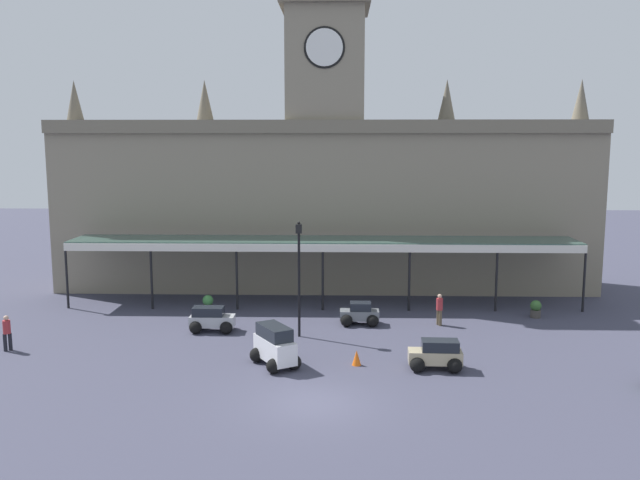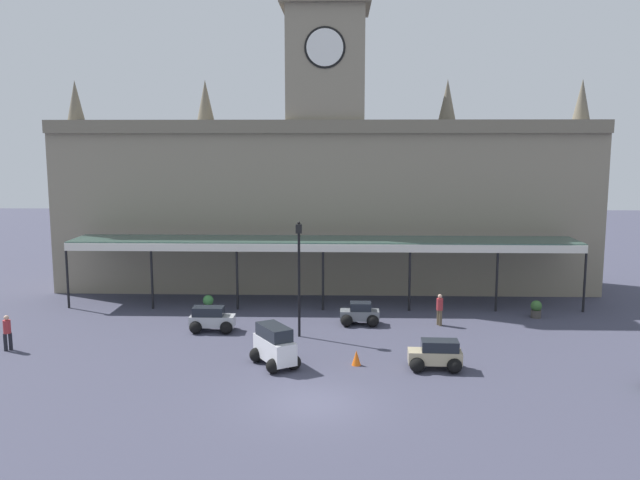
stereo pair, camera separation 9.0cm
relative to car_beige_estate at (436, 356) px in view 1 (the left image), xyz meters
The scene contains 13 objects.
ground_plane 6.38m from the car_beige_estate, 142.61° to the right, with size 140.00×140.00×0.00m, color #3E3E51.
station_building 17.80m from the car_beige_estate, 107.44° to the left, with size 34.34×5.59×18.69m.
entrance_canopy 12.64m from the car_beige_estate, 114.36° to the left, with size 29.61×3.26×3.90m.
car_beige_estate is the anchor object (origin of this frame).
car_grey_sedan 7.52m from the car_beige_estate, 113.76° to the left, with size 2.06×1.54×1.19m.
car_silver_estate 11.88m from the car_beige_estate, 153.02° to the left, with size 2.25×1.54×1.27m.
car_white_van 6.88m from the car_beige_estate, behind, with size 2.34×2.59×1.77m.
pedestrian_near_entrance 6.97m from the car_beige_estate, 80.49° to the left, with size 0.34×0.37×1.67m.
pedestrian_beside_cars 19.50m from the car_beige_estate, behind, with size 0.34×0.34×1.67m.
victorian_lamppost 8.18m from the car_beige_estate, 142.80° to the left, with size 0.30×0.30×5.74m.
traffic_cone 3.39m from the car_beige_estate, behind, with size 0.40×0.40×0.66m, color orange.
planter_near_kerb 10.85m from the car_beige_estate, 52.12° to the left, with size 0.60×0.60×0.96m.
planter_by_canopy 14.82m from the car_beige_estate, 141.14° to the left, with size 0.60×0.60×0.96m.
Camera 1 is at (0.89, -23.63, 9.64)m, focal length 37.65 mm.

